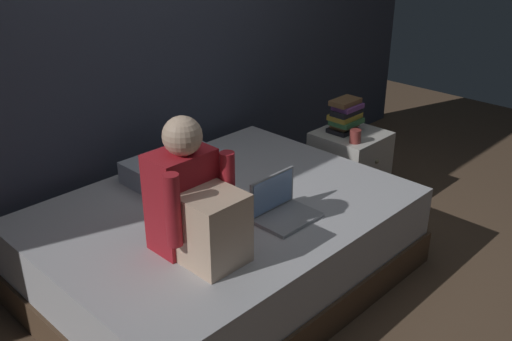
# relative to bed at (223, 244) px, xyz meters

# --- Properties ---
(ground_plane) EXTENTS (8.00, 8.00, 0.00)m
(ground_plane) POSITION_rel_bed_xyz_m (0.20, -0.30, -0.24)
(ground_plane) COLOR brown
(wall_back) EXTENTS (5.60, 0.10, 2.70)m
(wall_back) POSITION_rel_bed_xyz_m (0.20, 0.90, 1.11)
(wall_back) COLOR #383D4C
(wall_back) RESTS_ON ground_plane
(bed) EXTENTS (2.00, 1.50, 0.49)m
(bed) POSITION_rel_bed_xyz_m (0.00, 0.00, 0.00)
(bed) COLOR brown
(bed) RESTS_ON ground_plane
(nightstand) EXTENTS (0.44, 0.46, 0.53)m
(nightstand) POSITION_rel_bed_xyz_m (1.30, 0.07, 0.02)
(nightstand) COLOR beige
(nightstand) RESTS_ON ground_plane
(person_sitting) EXTENTS (0.39, 0.44, 0.66)m
(person_sitting) POSITION_rel_bed_xyz_m (-0.39, -0.25, 0.50)
(person_sitting) COLOR #B21E28
(person_sitting) RESTS_ON bed
(laptop) EXTENTS (0.32, 0.23, 0.22)m
(laptop) POSITION_rel_bed_xyz_m (0.13, -0.32, 0.30)
(laptop) COLOR #9EA0A5
(laptop) RESTS_ON bed
(pillow) EXTENTS (0.56, 0.36, 0.13)m
(pillow) POSITION_rel_bed_xyz_m (0.04, 0.45, 0.31)
(pillow) COLOR silver
(pillow) RESTS_ON bed
(book_stack) EXTENTS (0.22, 0.18, 0.24)m
(book_stack) POSITION_rel_bed_xyz_m (1.28, 0.12, 0.40)
(book_stack) COLOR black
(book_stack) RESTS_ON nightstand
(mug) EXTENTS (0.08, 0.08, 0.09)m
(mug) POSITION_rel_bed_xyz_m (1.17, -0.05, 0.33)
(mug) COLOR #933833
(mug) RESTS_ON nightstand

